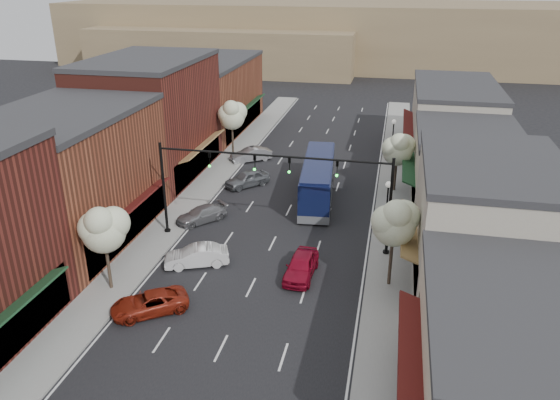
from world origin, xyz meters
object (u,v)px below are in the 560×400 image
Objects in this scene: signal_mast_right at (355,190)px; tree_left_near at (103,228)px; parked_car_a at (149,303)px; lamp_post_near at (387,200)px; coach_bus at (318,179)px; tree_left_far at (232,114)px; parked_car_e at (251,155)px; lamp_post_far at (393,133)px; tree_right_far at (398,148)px; parked_car_b at (197,256)px; tree_right_near at (395,221)px; parked_car_d at (247,179)px; red_hatchback at (301,266)px; signal_mast_left at (194,177)px; parked_car_c at (201,214)px.

signal_mast_right is 1.44× the size of tree_left_near.
parked_car_a is (-10.58, -9.75, -4.02)m from signal_mast_right.
lamp_post_near is 8.80m from coach_bus.
parked_car_e is (2.05, -0.64, -3.91)m from tree_left_far.
signal_mast_right is at bearing -52.29° from tree_left_far.
tree_right_far is at bearing -86.12° from lamp_post_far.
parked_car_e is at bearing -169.12° from lamp_post_far.
tree_right_far reaches higher than parked_car_e.
lamp_post_far is at bearing 130.82° from parked_car_b.
tree_right_near is 17.08m from tree_left_near.
parked_car_d is (-13.08, -1.49, -3.28)m from tree_right_far.
tree_left_far is 16.26m from lamp_post_far.
tree_right_far is 8.13m from lamp_post_far.
parked_car_b is at bearing -179.84° from tree_right_near.
red_hatchback is at bearing -13.92° from parked_car_e.
signal_mast_left is (-11.24, 0.00, 0.00)m from signal_mast_right.
parked_car_e is (-14.55, 5.36, -3.29)m from tree_right_far.
tree_left_far is (-16.60, 6.00, 0.61)m from tree_right_far.
parked_car_a is (3.29, -1.69, -3.61)m from tree_left_near.
parked_car_c is (-14.55, 6.50, -3.85)m from tree_right_near.
parked_car_d is (-6.63, 1.53, -1.08)m from coach_bus.
lamp_post_near is 1.06× the size of parked_car_b.
lamp_post_near is 1.00× the size of lamp_post_far.
tree_left_far is at bearing 133.12° from coach_bus.
parked_car_c is 0.98× the size of parked_car_e.
parked_car_a is (-7.74, -5.76, -0.13)m from red_hatchback.
parked_car_a is at bearing -115.43° from coach_bus.
tree_left_far reaches higher than coach_bus.
parked_car_d is (0.23, 20.20, 0.11)m from parked_car_a.
tree_right_far is at bearing 50.31° from tree_left_near.
signal_mast_left reaches higher than parked_car_a.
signal_mast_left is at bearing 71.90° from tree_left_near.
tree_right_far is at bearing 86.69° from lamp_post_near.
tree_left_near is (-16.60, -20.00, 0.23)m from tree_right_far.
tree_right_near is 1.10× the size of tree_right_far.
tree_left_near is 1.36× the size of parked_car_d.
parked_car_e is (-11.82, 17.31, -3.92)m from signal_mast_right.
tree_right_far is at bearing -19.87° from tree_left_far.
lamp_post_near is 17.85m from parked_car_a.
signal_mast_right is at bearing 57.12° from red_hatchback.
tree_right_near is (13.97, -4.05, -0.17)m from signal_mast_left.
tree_right_far reaches higher than parked_car_b.
lamp_post_near reaches higher than parked_car_b.
parked_car_d is (-0.53, 14.54, 0.02)m from parked_car_b.
red_hatchback is at bearing 5.17° from parked_car_c.
parked_car_b is (-12.55, -16.03, -3.30)m from tree_right_far.
signal_mast_left is 1.99× the size of parked_car_c.
tree_left_near is 25.69m from parked_car_e.
tree_right_far is (13.97, 11.95, -0.63)m from signal_mast_left.
tree_left_far reaches higher than parked_car_c.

